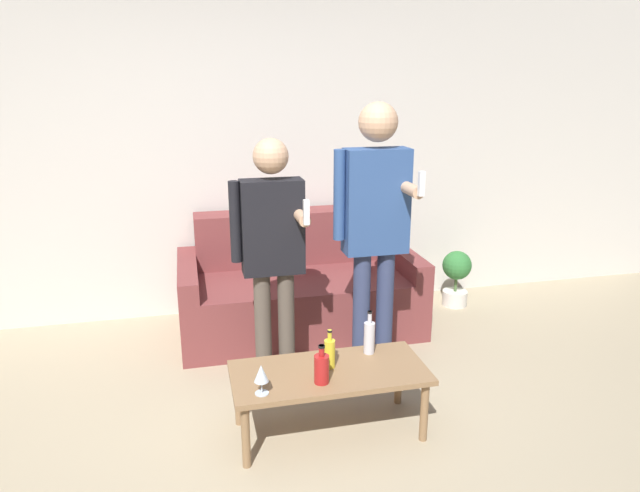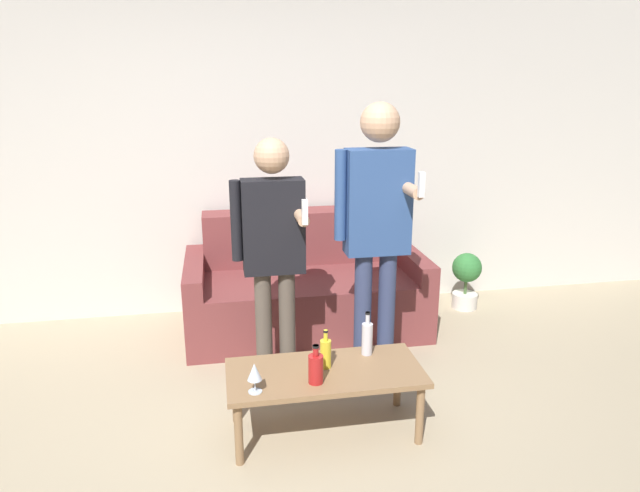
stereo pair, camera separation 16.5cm
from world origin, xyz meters
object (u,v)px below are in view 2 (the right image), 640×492
object	(u,v)px
person_standing_left	(273,244)
coffee_table	(325,378)
person_standing_right	(377,220)
couch	(304,288)
bottle_orange	(367,338)

from	to	relation	value
person_standing_left	coffee_table	bearing A→B (deg)	-70.43
coffee_table	person_standing_right	size ratio (longest dim) A/B	0.60
person_standing_left	couch	bearing A→B (deg)	69.34
bottle_orange	person_standing_left	world-z (taller)	person_standing_left
coffee_table	bottle_orange	xyz separation A→B (m)	(0.27, 0.15, 0.15)
couch	bottle_orange	distance (m)	1.32
coffee_table	person_standing_left	world-z (taller)	person_standing_left
couch	bottle_orange	world-z (taller)	couch
coffee_table	person_standing_right	xyz separation A→B (m)	(0.43, 0.55, 0.73)
couch	bottle_orange	bearing A→B (deg)	-83.01
bottle_orange	person_standing_left	bearing A→B (deg)	137.51
coffee_table	bottle_orange	world-z (taller)	bottle_orange
couch	bottle_orange	size ratio (longest dim) A/B	7.02
bottle_orange	person_standing_right	bearing A→B (deg)	69.21
coffee_table	person_standing_left	bearing A→B (deg)	109.57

